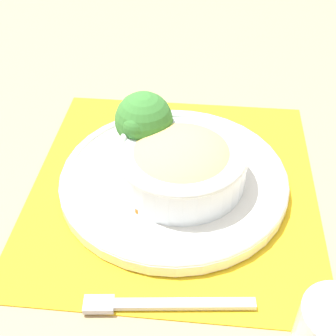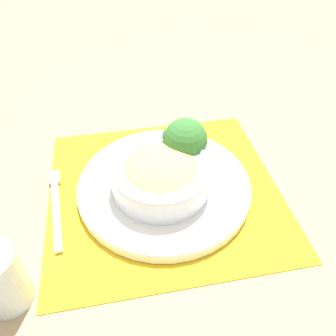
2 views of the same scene
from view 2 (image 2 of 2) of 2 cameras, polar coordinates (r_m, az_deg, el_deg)
ground_plane at (r=0.60m, az=-0.67°, el=-3.86°), size 4.00×4.00×0.00m
placemat at (r=0.60m, az=-0.67°, el=-3.73°), size 0.45×0.43×0.00m
plate at (r=0.59m, az=-0.68°, el=-2.84°), size 0.31×0.31×0.02m
bowl at (r=0.55m, az=-1.27°, el=-1.04°), size 0.17×0.17×0.06m
broccoli_floret at (r=0.59m, az=2.98°, el=4.88°), size 0.08×0.08×0.09m
carrot_slice_near at (r=0.60m, az=-6.60°, el=-1.12°), size 0.04×0.04×0.01m
carrot_slice_middle at (r=0.58m, az=-6.95°, el=-2.39°), size 0.04×0.04×0.01m
water_glass at (r=0.49m, az=-27.08°, el=-17.23°), size 0.06×0.06×0.10m
fork at (r=0.61m, az=-18.97°, el=-5.22°), size 0.02×0.18×0.01m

